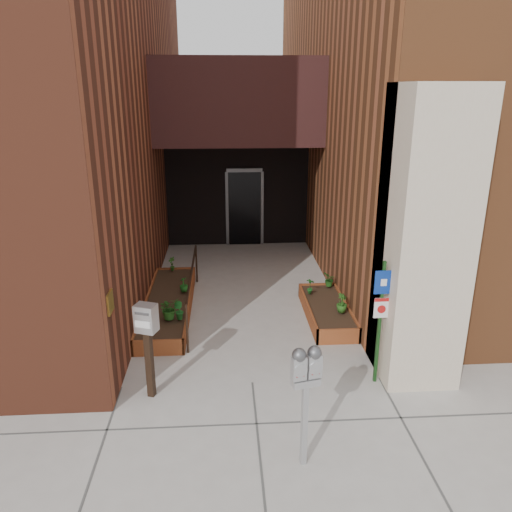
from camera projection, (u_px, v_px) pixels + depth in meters
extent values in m
plane|color=#9E9991|center=(252.00, 383.00, 7.71)|extent=(80.00, 80.00, 0.00)
cube|color=brown|center=(462.00, 61.00, 13.23)|extent=(8.00, 13.70, 10.00)
cube|color=beige|center=(424.00, 240.00, 7.35)|extent=(1.10, 1.20, 4.40)
cube|color=black|center=(238.00, 102.00, 12.10)|extent=(4.20, 2.00, 2.00)
cube|color=black|center=(237.00, 192.00, 14.22)|extent=(4.00, 0.30, 3.00)
cube|color=black|center=(245.00, 209.00, 14.21)|extent=(0.90, 0.06, 2.10)
cube|color=#B79338|center=(110.00, 302.00, 6.91)|extent=(0.04, 0.30, 0.30)
cube|color=brown|center=(158.00, 348.00, 8.43)|extent=(0.90, 0.04, 0.30)
cube|color=brown|center=(176.00, 274.00, 11.80)|extent=(0.90, 0.04, 0.30)
cube|color=brown|center=(147.00, 305.00, 10.09)|extent=(0.04, 3.60, 0.30)
cube|color=brown|center=(190.00, 304.00, 10.14)|extent=(0.04, 3.60, 0.30)
cube|color=black|center=(169.00, 305.00, 10.12)|extent=(0.82, 3.52, 0.26)
cube|color=brown|center=(339.00, 337.00, 8.81)|extent=(0.80, 0.04, 0.30)
cube|color=brown|center=(317.00, 290.00, 10.86)|extent=(0.80, 0.04, 0.30)
cube|color=brown|center=(308.00, 311.00, 9.81)|extent=(0.04, 2.20, 0.30)
cube|color=brown|center=(346.00, 310.00, 9.86)|extent=(0.04, 2.20, 0.30)
cube|color=black|center=(327.00, 312.00, 9.84)|extent=(0.72, 2.12, 0.26)
cylinder|color=black|center=(187.00, 329.00, 8.44)|extent=(0.04, 0.04, 0.90)
cylinder|color=black|center=(196.00, 264.00, 11.56)|extent=(0.04, 0.04, 0.90)
cylinder|color=black|center=(192.00, 271.00, 9.86)|extent=(0.04, 3.30, 0.04)
cube|color=#ACACAF|center=(304.00, 425.00, 5.88)|extent=(0.08, 0.08, 1.10)
cube|color=#ACACAF|center=(306.00, 382.00, 5.69)|extent=(0.35, 0.20, 0.09)
cube|color=#ACACAF|center=(299.00, 368.00, 5.60)|extent=(0.19, 0.14, 0.28)
sphere|color=#59595B|center=(299.00, 355.00, 5.55)|extent=(0.16, 0.16, 0.16)
cube|color=white|center=(301.00, 369.00, 5.54)|extent=(0.10, 0.03, 0.05)
cube|color=#B21414|center=(300.00, 376.00, 5.57)|extent=(0.10, 0.03, 0.03)
cube|color=#ACACAF|center=(314.00, 365.00, 5.65)|extent=(0.19, 0.14, 0.28)
sphere|color=#59595B|center=(315.00, 353.00, 5.60)|extent=(0.16, 0.16, 0.16)
cube|color=white|center=(316.00, 366.00, 5.60)|extent=(0.10, 0.03, 0.05)
cube|color=#B21414|center=(316.00, 373.00, 5.62)|extent=(0.10, 0.03, 0.03)
cube|color=#163D16|center=(379.00, 324.00, 7.44)|extent=(0.05, 0.05, 1.97)
cube|color=navy|center=(384.00, 282.00, 7.20)|extent=(0.27, 0.02, 0.36)
cube|color=white|center=(384.00, 282.00, 7.19)|extent=(0.09, 0.01, 0.11)
cube|color=white|center=(381.00, 308.00, 7.33)|extent=(0.22, 0.02, 0.31)
cube|color=#B21414|center=(382.00, 300.00, 7.28)|extent=(0.22, 0.02, 0.05)
cylinder|color=#B21414|center=(382.00, 309.00, 7.32)|extent=(0.13, 0.01, 0.13)
cube|color=black|center=(150.00, 364.00, 7.22)|extent=(0.12, 0.12, 1.07)
cube|color=#BBBBBE|center=(146.00, 318.00, 6.99)|extent=(0.35, 0.30, 0.41)
cube|color=#59595B|center=(142.00, 314.00, 6.85)|extent=(0.20, 0.08, 0.04)
cube|color=white|center=(142.00, 325.00, 6.90)|extent=(0.22, 0.09, 0.10)
imported|color=#225919|center=(169.00, 308.00, 9.10)|extent=(0.51, 0.51, 0.41)
imported|color=#1A5E1E|center=(179.00, 310.00, 9.10)|extent=(0.26, 0.26, 0.34)
imported|color=#1B5B1A|center=(184.00, 284.00, 10.34)|extent=(0.25, 0.25, 0.32)
imported|color=#29601B|center=(172.00, 264.00, 11.52)|extent=(0.24, 0.24, 0.33)
imported|color=#295E1A|center=(342.00, 303.00, 9.39)|extent=(0.29, 0.29, 0.36)
imported|color=#1B601E|center=(310.00, 286.00, 10.22)|extent=(0.25, 0.25, 0.34)
imported|color=#205317|center=(329.00, 280.00, 10.60)|extent=(0.34, 0.34, 0.30)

